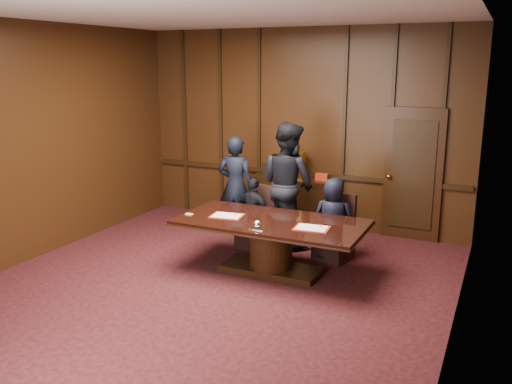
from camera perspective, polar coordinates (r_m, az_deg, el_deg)
room at (r=6.68m, az=-4.98°, el=3.27°), size 7.00×7.04×3.50m
sideboard at (r=9.73m, az=4.06°, el=-0.92°), size 1.60×0.45×1.54m
conference_table at (r=7.63m, az=1.60°, el=-4.79°), size 2.62×1.32×0.76m
folder_left at (r=7.74m, az=-3.07°, el=-2.52°), size 0.50×0.39×0.02m
folder_right at (r=7.20m, az=5.89°, el=-3.80°), size 0.49×0.37×0.02m
inkstand at (r=7.14m, az=0.17°, el=-3.50°), size 0.20×0.14×0.12m
notepad at (r=7.88m, az=-7.05°, el=-2.34°), size 0.10×0.07×0.01m
chair_left at (r=8.70m, az=0.02°, el=-3.95°), size 0.58×0.58×0.99m
chair_right at (r=8.26m, az=8.24°, el=-5.06°), size 0.58×0.58×0.99m
signatory_left at (r=8.56m, az=-0.24°, el=-2.28°), size 0.72×0.43×1.15m
signatory_right at (r=8.09m, az=8.12°, el=-2.91°), size 0.66×0.47×1.27m
witness_left at (r=9.22m, az=-2.16°, el=0.66°), size 0.68×0.50×1.71m
witness_right at (r=8.69m, az=3.37°, el=0.82°), size 1.20×1.09×2.00m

